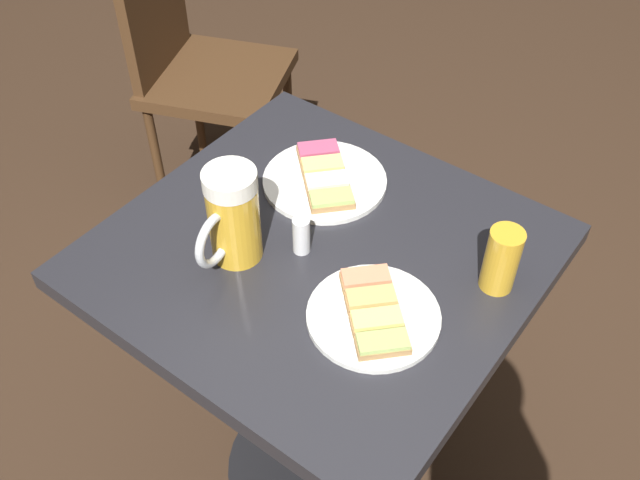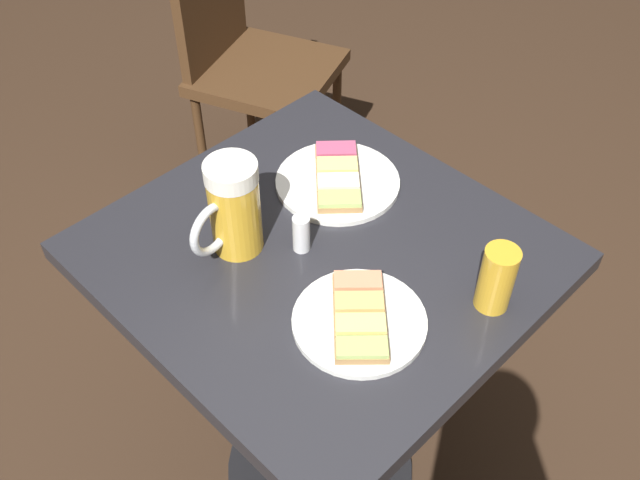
% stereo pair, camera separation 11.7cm
% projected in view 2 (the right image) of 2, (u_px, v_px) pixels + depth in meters
% --- Properties ---
extents(ground_plane, '(6.00, 6.00, 0.00)m').
position_uv_depth(ground_plane, '(320.00, 467.00, 1.73)').
color(ground_plane, '#382619').
extents(cafe_table, '(0.65, 0.68, 0.76)m').
position_uv_depth(cafe_table, '(320.00, 320.00, 1.33)').
color(cafe_table, black).
rests_on(cafe_table, ground_plane).
extents(plate_near, '(0.23, 0.23, 0.03)m').
position_uv_depth(plate_near, '(338.00, 180.00, 1.30)').
color(plate_near, white).
rests_on(plate_near, cafe_table).
extents(plate_far, '(0.20, 0.20, 0.03)m').
position_uv_depth(plate_far, '(360.00, 319.00, 1.07)').
color(plate_far, white).
rests_on(plate_far, cafe_table).
extents(beer_mug, '(0.14, 0.08, 0.17)m').
position_uv_depth(beer_mug, '(233.00, 209.00, 1.13)').
color(beer_mug, gold).
rests_on(beer_mug, cafe_table).
extents(beer_glass_small, '(0.05, 0.05, 0.11)m').
position_uv_depth(beer_glass_small, '(497.00, 279.00, 1.07)').
color(beer_glass_small, gold).
rests_on(beer_glass_small, cafe_table).
extents(salt_shaker, '(0.03, 0.03, 0.07)m').
position_uv_depth(salt_shaker, '(301.00, 234.00, 1.17)').
color(salt_shaker, silver).
rests_on(salt_shaker, cafe_table).
extents(cafe_chair, '(0.50, 0.50, 0.89)m').
position_uv_depth(cafe_chair, '(246.00, 49.00, 2.10)').
color(cafe_chair, '#472D19').
rests_on(cafe_chair, ground_plane).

